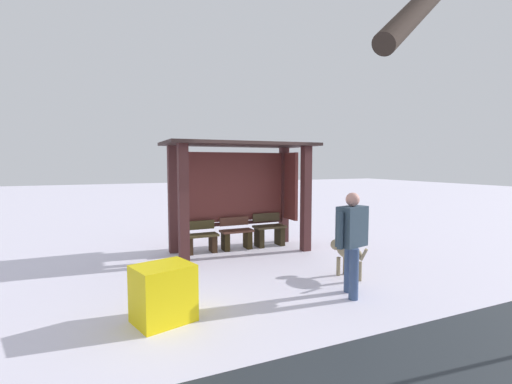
{
  "coord_description": "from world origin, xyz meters",
  "views": [
    {
      "loc": [
        -2.97,
        -7.56,
        2.01
      ],
      "look_at": [
        0.39,
        -0.01,
        1.35
      ],
      "focal_mm": 25.36,
      "sensor_mm": 36.0,
      "label": 1
    }
  ],
  "objects_px": {
    "bench_left_inside": "(201,240)",
    "bench_right_inside": "(269,232)",
    "bench_center_inside": "(236,236)",
    "person_walking": "(352,236)",
    "bus_shelter": "(241,178)",
    "dog": "(347,253)",
    "grit_bin": "(163,293)"
  },
  "relations": [
    {
      "from": "grit_bin",
      "to": "bench_right_inside",
      "type": "bearing_deg",
      "value": 46.49
    },
    {
      "from": "bench_center_inside",
      "to": "grit_bin",
      "type": "bearing_deg",
      "value": -124.47
    },
    {
      "from": "person_walking",
      "to": "dog",
      "type": "bearing_deg",
      "value": 55.55
    },
    {
      "from": "bus_shelter",
      "to": "person_walking",
      "type": "distance_m",
      "value": 3.53
    },
    {
      "from": "bench_right_inside",
      "to": "grit_bin",
      "type": "bearing_deg",
      "value": -133.51
    },
    {
      "from": "bench_right_inside",
      "to": "grit_bin",
      "type": "distance_m",
      "value": 4.48
    },
    {
      "from": "bus_shelter",
      "to": "bench_left_inside",
      "type": "relative_size",
      "value": 4.44
    },
    {
      "from": "bench_center_inside",
      "to": "bench_right_inside",
      "type": "distance_m",
      "value": 0.85
    },
    {
      "from": "bench_left_inside",
      "to": "bench_center_inside",
      "type": "xyz_separation_m",
      "value": [
        0.85,
        -0.0,
        0.02
      ]
    },
    {
      "from": "bench_right_inside",
      "to": "grit_bin",
      "type": "height_order",
      "value": "bench_right_inside"
    },
    {
      "from": "bench_center_inside",
      "to": "grit_bin",
      "type": "height_order",
      "value": "bench_center_inside"
    },
    {
      "from": "grit_bin",
      "to": "bench_center_inside",
      "type": "bearing_deg",
      "value": 55.53
    },
    {
      "from": "person_walking",
      "to": "grit_bin",
      "type": "relative_size",
      "value": 2.15
    },
    {
      "from": "person_walking",
      "to": "bench_center_inside",
      "type": "bearing_deg",
      "value": 98.59
    },
    {
      "from": "bench_left_inside",
      "to": "dog",
      "type": "xyz_separation_m",
      "value": [
        1.89,
        -2.75,
        0.14
      ]
    },
    {
      "from": "dog",
      "to": "grit_bin",
      "type": "distance_m",
      "value": 3.31
    },
    {
      "from": "person_walking",
      "to": "dog",
      "type": "distance_m",
      "value": 1.02
    },
    {
      "from": "bus_shelter",
      "to": "dog",
      "type": "relative_size",
      "value": 3.62
    },
    {
      "from": "person_walking",
      "to": "grit_bin",
      "type": "bearing_deg",
      "value": 174.97
    },
    {
      "from": "bench_left_inside",
      "to": "bench_right_inside",
      "type": "relative_size",
      "value": 0.97
    },
    {
      "from": "dog",
      "to": "grit_bin",
      "type": "relative_size",
      "value": 1.26
    },
    {
      "from": "bench_center_inside",
      "to": "person_walking",
      "type": "height_order",
      "value": "person_walking"
    },
    {
      "from": "bus_shelter",
      "to": "bench_right_inside",
      "type": "relative_size",
      "value": 4.29
    },
    {
      "from": "bus_shelter",
      "to": "person_walking",
      "type": "bearing_deg",
      "value": -82.77
    },
    {
      "from": "bench_center_inside",
      "to": "dog",
      "type": "distance_m",
      "value": 2.94
    },
    {
      "from": "bench_left_inside",
      "to": "person_walking",
      "type": "xyz_separation_m",
      "value": [
        1.38,
        -3.49,
        0.62
      ]
    },
    {
      "from": "bench_left_inside",
      "to": "dog",
      "type": "distance_m",
      "value": 3.34
    },
    {
      "from": "dog",
      "to": "person_walking",
      "type": "bearing_deg",
      "value": -124.45
    },
    {
      "from": "bench_left_inside",
      "to": "bench_center_inside",
      "type": "bearing_deg",
      "value": -0.06
    },
    {
      "from": "bus_shelter",
      "to": "dog",
      "type": "distance_m",
      "value": 3.1
    },
    {
      "from": "bench_center_inside",
      "to": "dog",
      "type": "height_order",
      "value": "bench_center_inside"
    },
    {
      "from": "bench_center_inside",
      "to": "grit_bin",
      "type": "xyz_separation_m",
      "value": [
        -2.23,
        -3.25,
        0.05
      ]
    }
  ]
}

